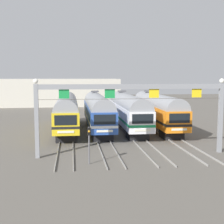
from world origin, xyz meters
TOP-DOWN VIEW (x-y plane):
  - ground_plane at (0.00, 0.00)m, footprint 160.00×160.00m
  - track_bed at (-0.00, 17.00)m, footprint 13.60×70.00m
  - commuter_train_yellow at (-6.05, -0.01)m, footprint 2.88×18.06m
  - commuter_train_blue at (-2.02, -0.00)m, footprint 2.88×18.06m
  - commuter_train_white at (2.02, -0.00)m, footprint 2.88×18.06m
  - commuter_train_orange at (6.05, -0.00)m, footprint 2.88×18.06m
  - catenary_gantry at (0.00, -13.50)m, footprint 17.33×0.44m
  - yard_signal_mast at (-4.03, -16.09)m, footprint 0.28×0.35m
  - maintenance_building at (-8.95, 37.12)m, footprint 29.91×10.00m

SIDE VIEW (x-z plane):
  - ground_plane at x=0.00m, z-range 0.00..0.00m
  - track_bed at x=0.00m, z-range 0.00..0.15m
  - yard_signal_mast at x=-4.03m, z-range 0.61..3.70m
  - commuter_train_yellow at x=-6.05m, z-range 0.30..5.07m
  - commuter_train_blue at x=-2.02m, z-range 0.16..5.21m
  - commuter_train_white at x=2.02m, z-range 0.16..5.21m
  - commuter_train_orange at x=6.05m, z-range 0.16..5.21m
  - maintenance_building at x=-8.95m, z-range 0.00..6.49m
  - catenary_gantry at x=0.00m, z-range 1.62..8.59m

